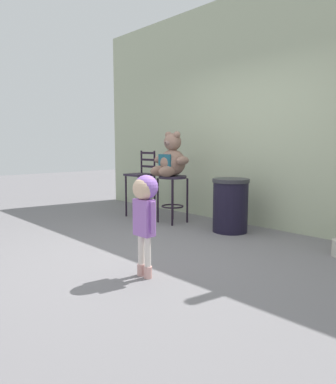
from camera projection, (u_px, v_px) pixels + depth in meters
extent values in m
plane|color=slate|center=(151.00, 253.00, 4.01)|extent=(24.00, 24.00, 0.00)
cube|color=#A8B292|center=(262.00, 110.00, 5.27)|extent=(7.10, 0.30, 3.42)
cylinder|color=#271F30|center=(173.00, 177.00, 5.52)|extent=(0.43, 0.43, 0.04)
cylinder|color=black|center=(158.00, 200.00, 5.57)|extent=(0.03, 0.03, 0.69)
cylinder|color=black|center=(172.00, 203.00, 5.34)|extent=(0.03, 0.03, 0.69)
cylinder|color=black|center=(173.00, 198.00, 5.79)|extent=(0.03, 0.03, 0.69)
cylinder|color=black|center=(187.00, 201.00, 5.56)|extent=(0.03, 0.03, 0.69)
torus|color=black|center=(172.00, 206.00, 5.58)|extent=(0.35, 0.35, 0.02)
sphere|color=#876657|center=(173.00, 163.00, 5.49)|extent=(0.40, 0.40, 0.40)
cube|color=#1B5265|center=(165.00, 162.00, 5.37)|extent=(0.25, 0.03, 0.24)
sphere|color=#876657|center=(173.00, 142.00, 5.45)|extent=(0.27, 0.27, 0.27)
ellipsoid|color=#7D635B|center=(167.00, 143.00, 5.37)|extent=(0.11, 0.08, 0.08)
sphere|color=black|center=(166.00, 143.00, 5.35)|extent=(0.03, 0.03, 0.03)
sphere|color=#876657|center=(168.00, 135.00, 5.50)|extent=(0.11, 0.11, 0.11)
sphere|color=#876657|center=(177.00, 135.00, 5.37)|extent=(0.11, 0.11, 0.11)
ellipsoid|color=#876657|center=(160.00, 160.00, 5.64)|extent=(0.14, 0.23, 0.13)
ellipsoid|color=#876657|center=(183.00, 161.00, 5.29)|extent=(0.14, 0.23, 0.13)
ellipsoid|color=#876657|center=(159.00, 171.00, 5.44)|extent=(0.14, 0.34, 0.16)
ellipsoid|color=#876657|center=(168.00, 171.00, 5.31)|extent=(0.14, 0.34, 0.16)
cylinder|color=#D19A94|center=(141.00, 270.00, 3.31)|extent=(0.08, 0.08, 0.11)
cylinder|color=silver|center=(141.00, 249.00, 3.29)|extent=(0.06, 0.06, 0.28)
cylinder|color=#D19A94|center=(148.00, 272.00, 3.25)|extent=(0.08, 0.08, 0.11)
cylinder|color=silver|center=(148.00, 251.00, 3.22)|extent=(0.06, 0.06, 0.28)
cube|color=#9A62BB|center=(144.00, 217.00, 3.22)|extent=(0.19, 0.11, 0.33)
cylinder|color=#9A62BB|center=(136.00, 214.00, 3.30)|extent=(0.05, 0.05, 0.28)
cylinder|color=#9A62BB|center=(153.00, 218.00, 3.12)|extent=(0.05, 0.05, 0.28)
sphere|color=#D8B293|center=(144.00, 189.00, 3.18)|extent=(0.20, 0.20, 0.20)
sphere|color=#915FC3|center=(146.00, 187.00, 3.20)|extent=(0.22, 0.22, 0.22)
cylinder|color=black|center=(230.00, 207.00, 4.97)|extent=(0.48, 0.48, 0.70)
cylinder|color=#2D2D33|center=(231.00, 180.00, 4.92)|extent=(0.51, 0.51, 0.05)
cube|color=#271F30|center=(140.00, 175.00, 6.00)|extent=(0.40, 0.40, 0.03)
cylinder|color=black|center=(126.00, 196.00, 6.05)|extent=(0.03, 0.03, 0.69)
cylinder|color=black|center=(139.00, 198.00, 5.80)|extent=(0.03, 0.03, 0.69)
cylinder|color=black|center=(142.00, 194.00, 6.28)|extent=(0.03, 0.03, 0.69)
cylinder|color=black|center=(155.00, 196.00, 6.04)|extent=(0.03, 0.03, 0.69)
cylinder|color=black|center=(141.00, 162.00, 6.21)|extent=(0.03, 0.03, 0.38)
cylinder|color=black|center=(154.00, 162.00, 5.96)|extent=(0.03, 0.03, 0.38)
cube|color=black|center=(148.00, 166.00, 6.10)|extent=(0.34, 0.02, 0.04)
cube|color=black|center=(148.00, 160.00, 6.08)|extent=(0.34, 0.02, 0.04)
cube|color=black|center=(148.00, 153.00, 6.07)|extent=(0.34, 0.02, 0.04)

